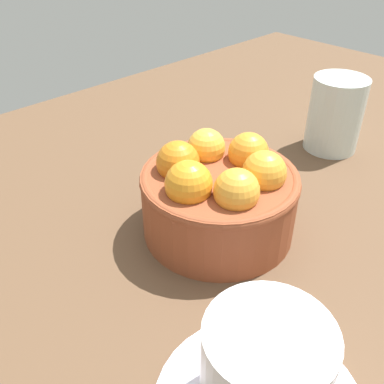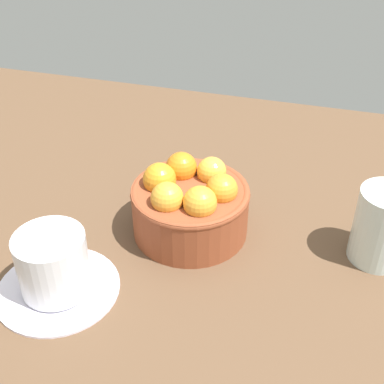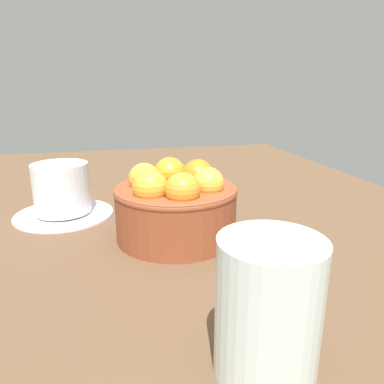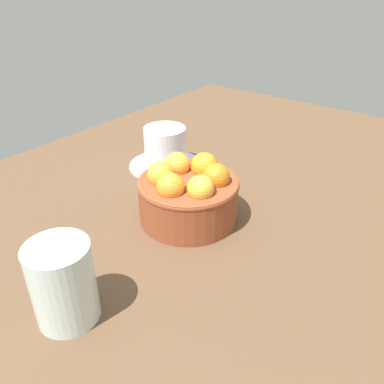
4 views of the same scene
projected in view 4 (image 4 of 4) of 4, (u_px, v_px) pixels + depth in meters
The scene contains 4 objects.
ground_plane at pixel (188, 227), 58.95cm from camera, with size 127.63×81.71×3.31cm, color brown.
terracotta_bowl at pixel (188, 193), 56.02cm from camera, with size 14.51×14.51×9.10cm.
coffee_cup at pixel (165, 150), 71.48cm from camera, with size 13.58×13.58×7.50cm.
water_glass at pixel (63, 283), 39.64cm from camera, with size 6.61×6.61×9.22cm, color silver.
Camera 4 is at (-37.90, -29.86, 32.62)cm, focal length 36.48 mm.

